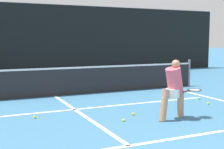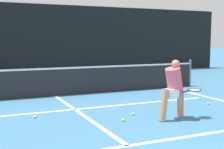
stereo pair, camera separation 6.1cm
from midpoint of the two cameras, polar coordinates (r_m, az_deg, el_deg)
court_baseline_near at (r=5.66m, az=3.20°, el=-12.88°), size 11.00×0.10×0.01m
court_service_line at (r=8.49m, az=-6.62°, el=-6.35°), size 8.25×0.10×0.01m
court_center_mark at (r=8.04m, az=-5.58°, el=-7.06°), size 0.10×5.34×0.01m
court_sideline_right at (r=10.34m, az=18.94°, el=-4.34°), size 0.10×6.34×0.01m
net at (r=10.47m, az=-10.22°, el=-1.14°), size 11.09×0.09×1.07m
fence_back at (r=16.53m, az=-15.51°, el=6.12°), size 24.00×0.06×3.71m
player_practicing at (r=7.49m, az=11.47°, el=-2.37°), size 1.21×0.53×1.41m
tennis_ball_scattered_0 at (r=7.22m, az=2.32°, el=-8.36°), size 0.07×0.07×0.07m
tennis_ball_scattered_1 at (r=10.17m, az=15.90°, el=-4.24°), size 0.07×0.07×0.07m
tennis_ball_scattered_2 at (r=10.23m, az=11.16°, el=-4.05°), size 0.07×0.07×0.07m
tennis_ball_scattered_3 at (r=10.86m, az=9.53°, el=-3.41°), size 0.07×0.07×0.07m
tennis_ball_scattered_4 at (r=7.73m, az=-13.73°, el=-7.54°), size 0.07×0.07×0.07m
tennis_ball_scattered_7 at (r=7.82m, az=4.09°, el=-7.20°), size 0.07×0.07×0.07m
tennis_ball_scattered_9 at (r=9.49m, az=17.41°, el=-5.05°), size 0.07×0.07×0.07m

